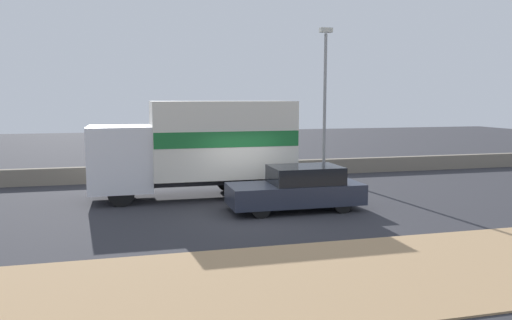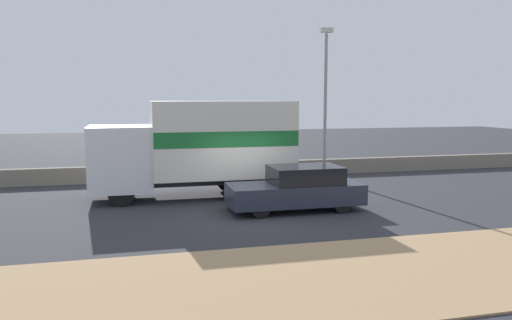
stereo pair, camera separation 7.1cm
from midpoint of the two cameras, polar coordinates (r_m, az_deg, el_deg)
ground_plane at (r=15.83m, az=-0.17°, el=-6.05°), size 80.00×80.00×0.00m
dirt_shoulder_foreground at (r=10.37m, az=8.08°, el=-13.17°), size 60.00×4.59×0.04m
stone_wall_backdrop at (r=22.55m, az=-4.53°, el=-1.21°), size 60.00×0.35×0.71m
street_lamp at (r=22.80m, az=8.03°, el=7.75°), size 0.56×0.28×6.69m
box_truck at (r=18.16m, az=-5.98°, el=1.80°), size 7.21×2.54×3.49m
car_hatchback at (r=16.11m, az=4.90°, el=-3.28°), size 4.30×1.70×1.43m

